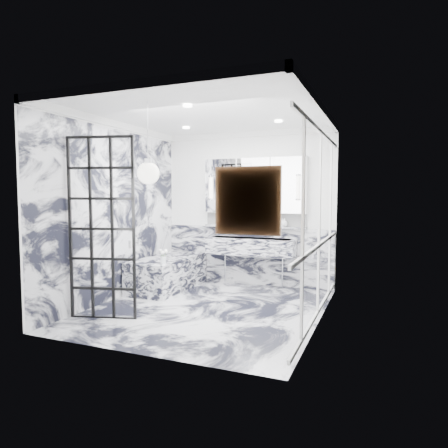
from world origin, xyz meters
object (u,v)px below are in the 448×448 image
at_px(trough_sink, 251,246).
at_px(bathtub, 168,273).
at_px(mirror_cabinet, 254,185).
at_px(crittall_door, 102,229).

xyz_separation_m(trough_sink, bathtub, (-1.33, -0.66, -0.45)).
height_order(trough_sink, bathtub, trough_sink).
relative_size(trough_sink, mirror_cabinet, 0.84).
bearing_deg(mirror_cabinet, trough_sink, -90.00).
distance_m(trough_sink, mirror_cabinet, 1.10).
distance_m(crittall_door, mirror_cabinet, 3.01).
height_order(crittall_door, mirror_cabinet, crittall_door).
relative_size(mirror_cabinet, bathtub, 1.15).
height_order(mirror_cabinet, bathtub, mirror_cabinet).
distance_m(crittall_door, bathtub, 2.05).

